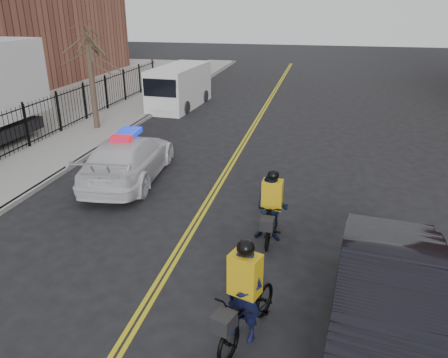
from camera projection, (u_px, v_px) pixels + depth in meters
ground at (180, 248)px, 11.48m from camera, size 120.00×120.00×0.00m
center_line_left at (236, 153)px, 18.73m from camera, size 0.10×60.00×0.01m
center_line_right at (239, 153)px, 18.70m from camera, size 0.10×60.00×0.01m
sidewalk at (79, 140)px, 20.19m from camera, size 3.00×60.00×0.15m
curb at (109, 142)px, 19.89m from camera, size 0.20×60.00×0.15m
iron_fence at (47, 119)px, 20.14m from camera, size 0.12×28.00×2.00m
street_tree at (89, 58)px, 20.72m from camera, size 3.20×3.20×4.80m
police_cruiser at (129, 158)px, 15.66m from camera, size 2.76×5.75×1.77m
dark_sedan at (388, 300)px, 8.06m from camera, size 2.51×5.62×1.79m
cargo_van at (179, 88)px, 26.44m from camera, size 2.56×5.99×2.46m
cyclist_near at (244, 305)px, 8.19m from camera, size 1.40×2.30×2.13m
cyclist_far at (271, 213)px, 11.62m from camera, size 0.92×2.02×2.02m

